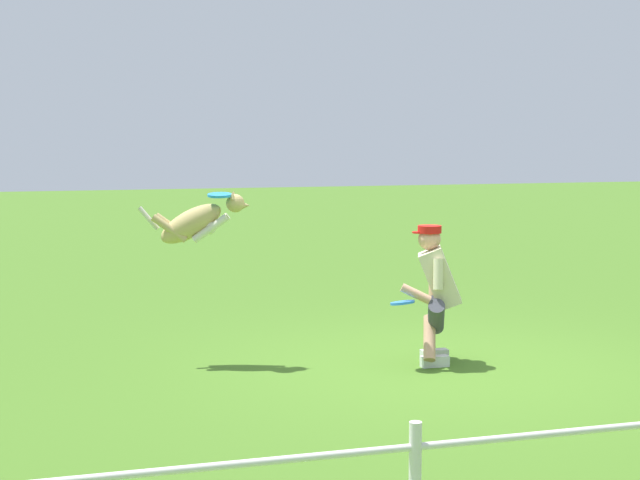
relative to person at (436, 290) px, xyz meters
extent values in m
plane|color=#426D20|center=(0.04, 0.24, -0.70)|extent=(60.00, 60.00, 0.00)
cube|color=silver|center=(-0.05, -0.13, -0.65)|extent=(0.26, 0.10, 0.10)
cylinder|color=tan|center=(0.00, -0.15, -0.46)|extent=(0.22, 0.33, 0.37)
cylinder|color=#42424C|center=(-0.05, -0.11, -0.23)|extent=(0.29, 0.43, 0.37)
cube|color=silver|center=(0.06, 0.13, -0.65)|extent=(0.26, 0.10, 0.10)
cylinder|color=tan|center=(0.10, 0.11, -0.46)|extent=(0.22, 0.33, 0.37)
cylinder|color=#42424C|center=(0.04, 0.11, -0.23)|extent=(0.29, 0.43, 0.37)
cube|color=beige|center=(-0.03, 0.01, 0.11)|extent=(0.51, 0.47, 0.58)
cylinder|color=beige|center=(-0.09, -0.18, 0.17)|extent=(0.14, 0.16, 0.29)
cylinder|color=beige|center=(0.06, 0.19, 0.17)|extent=(0.14, 0.16, 0.29)
cylinder|color=tan|center=(0.25, 0.13, -0.01)|extent=(0.30, 0.18, 0.19)
cylinder|color=tan|center=(-0.06, -0.21, 0.01)|extent=(0.13, 0.16, 0.27)
sphere|color=tan|center=(0.06, -0.02, 0.47)|extent=(0.21, 0.21, 0.21)
cylinder|color=red|center=(0.06, -0.02, 0.56)|extent=(0.22, 0.22, 0.07)
cylinder|color=red|center=(0.15, -0.06, 0.53)|extent=(0.12, 0.12, 0.02)
ellipsoid|color=tan|center=(2.17, -0.66, 0.61)|extent=(0.71, 0.44, 0.52)
ellipsoid|color=silver|center=(2.01, -0.61, 0.59)|extent=(0.12, 0.17, 0.15)
sphere|color=tan|center=(1.78, -0.54, 0.80)|extent=(0.17, 0.17, 0.17)
cone|color=tan|center=(1.69, -0.51, 0.78)|extent=(0.11, 0.11, 0.09)
cone|color=tan|center=(1.81, -0.49, 0.88)|extent=(0.06, 0.06, 0.07)
cone|color=tan|center=(1.78, -0.59, 0.88)|extent=(0.06, 0.06, 0.07)
cylinder|color=silver|center=(2.01, -0.53, 0.58)|extent=(0.35, 0.17, 0.27)
cylinder|color=silver|center=(1.97, -0.67, 0.58)|extent=(0.35, 0.17, 0.27)
cylinder|color=tan|center=(2.37, -0.64, 0.58)|extent=(0.35, 0.17, 0.27)
cylinder|color=tan|center=(2.33, -0.78, 0.58)|extent=(0.35, 0.17, 0.27)
cylinder|color=silver|center=(2.54, -0.77, 0.66)|extent=(0.20, 0.10, 0.23)
cylinder|color=#2793DD|center=(1.92, -0.54, 0.88)|extent=(0.26, 0.26, 0.05)
cylinder|color=#3080E9|center=(0.37, 0.11, -0.09)|extent=(0.26, 0.26, 0.07)
camera|label=1|loc=(3.69, 8.51, 1.45)|focal=56.32mm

